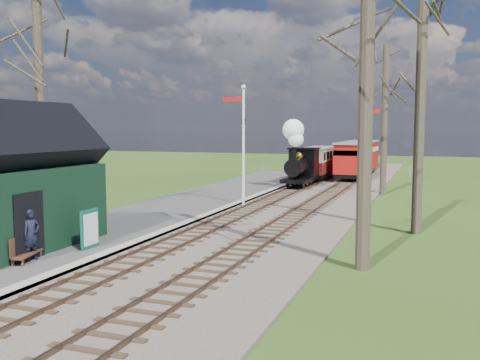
{
  "coord_description": "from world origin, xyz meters",
  "views": [
    {
      "loc": [
        8.32,
        -9.44,
        4.1
      ],
      "look_at": [
        -0.27,
        14.3,
        1.6
      ],
      "focal_mm": 40.0,
      "sensor_mm": 36.0,
      "label": 1
    }
  ],
  "objects_px": {
    "locomotive": "(300,158)",
    "coach": "(318,161)",
    "sign_board": "(90,229)",
    "red_carriage_a": "(353,160)",
    "station_shed": "(12,185)",
    "red_carriage_b": "(362,156)",
    "bench": "(24,249)",
    "person": "(31,235)",
    "semaphore_far": "(361,140)",
    "semaphore_near": "(242,137)"
  },
  "relations": [
    {
      "from": "locomotive",
      "to": "coach",
      "type": "bearing_deg",
      "value": 89.89
    },
    {
      "from": "coach",
      "to": "sign_board",
      "type": "xyz_separation_m",
      "value": [
        -2.03,
        -26.38,
        -0.67
      ]
    },
    {
      "from": "coach",
      "to": "red_carriage_a",
      "type": "distance_m",
      "value": 2.65
    },
    {
      "from": "station_shed",
      "to": "red_carriage_b",
      "type": "relative_size",
      "value": 1.13
    },
    {
      "from": "locomotive",
      "to": "coach",
      "type": "height_order",
      "value": "locomotive"
    },
    {
      "from": "bench",
      "to": "coach",
      "type": "bearing_deg",
      "value": 84.33
    },
    {
      "from": "locomotive",
      "to": "person",
      "type": "height_order",
      "value": "locomotive"
    },
    {
      "from": "station_shed",
      "to": "locomotive",
      "type": "xyz_separation_m",
      "value": [
        4.29,
        21.21,
        -0.23
      ]
    },
    {
      "from": "coach",
      "to": "bench",
      "type": "height_order",
      "value": "coach"
    },
    {
      "from": "semaphore_far",
      "to": "coach",
      "type": "relative_size",
      "value": 0.81
    },
    {
      "from": "bench",
      "to": "person",
      "type": "height_order",
      "value": "person"
    },
    {
      "from": "semaphore_far",
      "to": "person",
      "type": "distance_m",
      "value": 20.42
    },
    {
      "from": "red_carriage_b",
      "to": "sign_board",
      "type": "distance_m",
      "value": 32.72
    },
    {
      "from": "red_carriage_b",
      "to": "semaphore_far",
      "type": "bearing_deg",
      "value": -83.38
    },
    {
      "from": "semaphore_near",
      "to": "bench",
      "type": "bearing_deg",
      "value": -98.85
    },
    {
      "from": "person",
      "to": "red_carriage_a",
      "type": "bearing_deg",
      "value": 1.8
    },
    {
      "from": "bench",
      "to": "station_shed",
      "type": "bearing_deg",
      "value": 140.7
    },
    {
      "from": "coach",
      "to": "sign_board",
      "type": "distance_m",
      "value": 26.46
    },
    {
      "from": "red_carriage_a",
      "to": "red_carriage_b",
      "type": "xyz_separation_m",
      "value": [
        0.0,
        5.5,
        0.0
      ]
    },
    {
      "from": "sign_board",
      "to": "bench",
      "type": "distance_m",
      "value": 2.26
    },
    {
      "from": "person",
      "to": "semaphore_near",
      "type": "bearing_deg",
      "value": 3.78
    },
    {
      "from": "station_shed",
      "to": "semaphore_far",
      "type": "distance_m",
      "value": 20.01
    },
    {
      "from": "semaphore_near",
      "to": "red_carriage_a",
      "type": "xyz_separation_m",
      "value": [
        3.37,
        15.77,
        -2.0
      ]
    },
    {
      "from": "red_carriage_b",
      "to": "coach",
      "type": "bearing_deg",
      "value": -113.4
    },
    {
      "from": "red_carriage_a",
      "to": "sign_board",
      "type": "relative_size",
      "value": 4.45
    },
    {
      "from": "semaphore_near",
      "to": "bench",
      "type": "xyz_separation_m",
      "value": [
        -2.06,
        -13.21,
        -3.06
      ]
    },
    {
      "from": "bench",
      "to": "red_carriage_b",
      "type": "bearing_deg",
      "value": 81.06
    },
    {
      "from": "station_shed",
      "to": "red_carriage_a",
      "type": "distance_m",
      "value": 28.63
    },
    {
      "from": "semaphore_far",
      "to": "locomotive",
      "type": "xyz_separation_m",
      "value": [
        -4.39,
        3.2,
        -1.31
      ]
    },
    {
      "from": "bench",
      "to": "semaphore_far",
      "type": "bearing_deg",
      "value": 69.45
    },
    {
      "from": "semaphore_far",
      "to": "red_carriage_a",
      "type": "height_order",
      "value": "semaphore_far"
    },
    {
      "from": "locomotive",
      "to": "person",
      "type": "bearing_deg",
      "value": -96.92
    },
    {
      "from": "semaphore_far",
      "to": "red_carriage_a",
      "type": "relative_size",
      "value": 1.02
    },
    {
      "from": "red_carriage_b",
      "to": "person",
      "type": "height_order",
      "value": "red_carriage_b"
    },
    {
      "from": "station_shed",
      "to": "semaphore_near",
      "type": "distance_m",
      "value": 12.58
    },
    {
      "from": "semaphore_far",
      "to": "locomotive",
      "type": "height_order",
      "value": "semaphore_far"
    },
    {
      "from": "locomotive",
      "to": "station_shed",
      "type": "bearing_deg",
      "value": -101.42
    },
    {
      "from": "station_shed",
      "to": "sign_board",
      "type": "distance_m",
      "value": 2.83
    },
    {
      "from": "semaphore_near",
      "to": "coach",
      "type": "distance_m",
      "value": 15.43
    },
    {
      "from": "semaphore_near",
      "to": "bench",
      "type": "distance_m",
      "value": 13.71
    },
    {
      "from": "locomotive",
      "to": "person",
      "type": "xyz_separation_m",
      "value": [
        -2.69,
        -22.21,
        -1.09
      ]
    },
    {
      "from": "sign_board",
      "to": "person",
      "type": "xyz_separation_m",
      "value": [
        -0.67,
        -1.89,
        0.12
      ]
    },
    {
      "from": "semaphore_near",
      "to": "sign_board",
      "type": "bearing_deg",
      "value": -96.48
    },
    {
      "from": "locomotive",
      "to": "semaphore_far",
      "type": "bearing_deg",
      "value": -36.15
    },
    {
      "from": "station_shed",
      "to": "semaphore_far",
      "type": "height_order",
      "value": "semaphore_far"
    },
    {
      "from": "sign_board",
      "to": "semaphore_far",
      "type": "bearing_deg",
      "value": 69.48
    },
    {
      "from": "coach",
      "to": "red_carriage_a",
      "type": "bearing_deg",
      "value": 11.05
    },
    {
      "from": "station_shed",
      "to": "person",
      "type": "bearing_deg",
      "value": -32.16
    },
    {
      "from": "locomotive",
      "to": "person",
      "type": "relative_size",
      "value": 2.93
    },
    {
      "from": "red_carriage_a",
      "to": "person",
      "type": "xyz_separation_m",
      "value": [
        -5.31,
        -28.78,
        -0.67
      ]
    }
  ]
}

